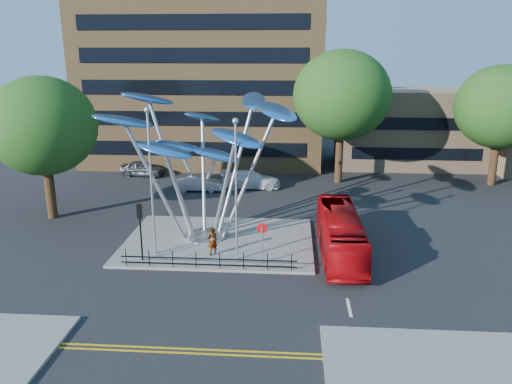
# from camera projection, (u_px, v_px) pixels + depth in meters

# --- Properties ---
(ground) EXTENTS (120.00, 120.00, 0.00)m
(ground) POSITION_uv_depth(u_px,v_px,m) (221.00, 284.00, 26.46)
(ground) COLOR black
(ground) RESTS_ON ground
(traffic_island) EXTENTS (12.00, 9.00, 0.15)m
(traffic_island) POSITION_uv_depth(u_px,v_px,m) (219.00, 241.00, 32.26)
(traffic_island) COLOR slate
(traffic_island) RESTS_ON ground
(pavement_right) EXTENTS (12.00, 6.00, 0.15)m
(pavement_right) POSITION_uv_depth(u_px,v_px,m) (483.00, 375.00, 18.96)
(pavement_right) COLOR slate
(pavement_right) RESTS_ON ground
(double_yellow_near) EXTENTS (40.00, 0.12, 0.01)m
(double_yellow_near) POSITION_uv_depth(u_px,v_px,m) (201.00, 349.00, 20.70)
(double_yellow_near) COLOR gold
(double_yellow_near) RESTS_ON ground
(double_yellow_far) EXTENTS (40.00, 0.12, 0.01)m
(double_yellow_far) POSITION_uv_depth(u_px,v_px,m) (200.00, 354.00, 20.41)
(double_yellow_far) COLOR gold
(double_yellow_far) RESTS_ON ground
(brick_tower) EXTENTS (25.00, 15.00, 30.00)m
(brick_tower) POSITION_uv_depth(u_px,v_px,m) (205.00, 21.00, 53.44)
(brick_tower) COLOR olive
(brick_tower) RESTS_ON ground
(low_building_near) EXTENTS (15.00, 8.00, 8.00)m
(low_building_near) POSITION_uv_depth(u_px,v_px,m) (409.00, 128.00, 53.02)
(low_building_near) COLOR tan
(low_building_near) RESTS_ON ground
(tree_right) EXTENTS (8.80, 8.80, 12.11)m
(tree_right) POSITION_uv_depth(u_px,v_px,m) (342.00, 96.00, 44.79)
(tree_right) COLOR black
(tree_right) RESTS_ON ground
(tree_left) EXTENTS (7.60, 7.60, 10.32)m
(tree_left) POSITION_uv_depth(u_px,v_px,m) (43.00, 126.00, 35.15)
(tree_left) COLOR black
(tree_left) RESTS_ON ground
(tree_far) EXTENTS (8.00, 8.00, 10.81)m
(tree_far) POSITION_uv_depth(u_px,v_px,m) (501.00, 107.00, 44.07)
(tree_far) COLOR black
(tree_far) RESTS_ON ground
(leaf_sculpture) EXTENTS (12.72, 9.54, 9.51)m
(leaf_sculpture) POSITION_uv_depth(u_px,v_px,m) (201.00, 135.00, 31.12)
(leaf_sculpture) COLOR #9EA0A5
(leaf_sculpture) RESTS_ON traffic_island
(street_lamp_left) EXTENTS (0.36, 0.36, 8.80)m
(street_lamp_left) POSITION_uv_depth(u_px,v_px,m) (151.00, 170.00, 28.65)
(street_lamp_left) COLOR #9EA0A5
(street_lamp_left) RESTS_ON traffic_island
(street_lamp_right) EXTENTS (0.36, 0.36, 8.30)m
(street_lamp_right) POSITION_uv_depth(u_px,v_px,m) (236.00, 178.00, 27.90)
(street_lamp_right) COLOR #9EA0A5
(street_lamp_right) RESTS_ON traffic_island
(traffic_light_island) EXTENTS (0.28, 0.18, 3.42)m
(traffic_light_island) POSITION_uv_depth(u_px,v_px,m) (140.00, 220.00, 28.48)
(traffic_light_island) COLOR black
(traffic_light_island) RESTS_ON traffic_island
(no_entry_sign_island) EXTENTS (0.60, 0.10, 2.45)m
(no_entry_sign_island) POSITION_uv_depth(u_px,v_px,m) (262.00, 236.00, 28.23)
(no_entry_sign_island) COLOR #9EA0A5
(no_entry_sign_island) RESTS_ON traffic_island
(pedestrian_railing_front) EXTENTS (10.00, 0.06, 1.00)m
(pedestrian_railing_front) POSITION_uv_depth(u_px,v_px,m) (208.00, 261.00, 28.00)
(pedestrian_railing_front) COLOR black
(pedestrian_railing_front) RESTS_ON traffic_island
(red_bus) EXTENTS (2.37, 9.58, 2.66)m
(red_bus) POSITION_uv_depth(u_px,v_px,m) (340.00, 233.00, 30.11)
(red_bus) COLOR #A7070C
(red_bus) RESTS_ON ground
(pedestrian) EXTENTS (0.74, 0.68, 1.71)m
(pedestrian) POSITION_uv_depth(u_px,v_px,m) (213.00, 241.00, 29.71)
(pedestrian) COLOR gray
(pedestrian) RESTS_ON traffic_island
(parked_car_left) EXTENTS (4.61, 2.40, 1.50)m
(parked_car_left) POSITION_uv_depth(u_px,v_px,m) (142.00, 168.00, 49.08)
(parked_car_left) COLOR #3F4146
(parked_car_left) RESTS_ON ground
(parked_car_mid) EXTENTS (4.23, 1.62, 1.38)m
(parked_car_mid) POSITION_uv_depth(u_px,v_px,m) (199.00, 183.00, 43.84)
(parked_car_mid) COLOR #AAACB2
(parked_car_mid) RESTS_ON ground
(parked_car_right) EXTENTS (5.40, 2.36, 1.54)m
(parked_car_right) POSITION_uv_depth(u_px,v_px,m) (251.00, 180.00, 44.75)
(parked_car_right) COLOR silver
(parked_car_right) RESTS_ON ground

